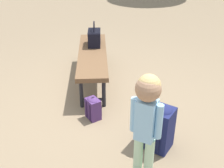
{
  "coord_description": "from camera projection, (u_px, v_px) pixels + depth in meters",
  "views": [
    {
      "loc": [
        2.79,
        -0.75,
        1.99
      ],
      "look_at": [
        0.1,
        0.08,
        0.45
      ],
      "focal_mm": 45.51,
      "sensor_mm": 36.0,
      "label": 1
    }
  ],
  "objects": [
    {
      "name": "backpack_small",
      "position": [
        93.0,
        108.0,
        3.34
      ],
      "size": [
        0.21,
        0.18,
        0.3
      ],
      "color": "#4C2D66",
      "rests_on": "ground"
    },
    {
      "name": "handbag",
      "position": [
        94.0,
        37.0,
        4.24
      ],
      "size": [
        0.36,
        0.26,
        0.37
      ],
      "color": "black",
      "rests_on": "park_bench"
    },
    {
      "name": "ground_plane",
      "position": [
        104.0,
        113.0,
        3.49
      ],
      "size": [
        40.0,
        40.0,
        0.0
      ],
      "primitive_type": "plane",
      "color": "#7F6B51",
      "rests_on": "ground"
    },
    {
      "name": "child_standing",
      "position": [
        147.0,
        113.0,
        2.29
      ],
      "size": [
        0.22,
        0.22,
        1.03
      ],
      "color": "#B2D8B2",
      "rests_on": "ground"
    },
    {
      "name": "backpack_large",
      "position": [
        157.0,
        125.0,
        2.85
      ],
      "size": [
        0.39,
        0.38,
        0.53
      ],
      "color": "#191E4C",
      "rests_on": "ground"
    },
    {
      "name": "park_bench",
      "position": [
        93.0,
        56.0,
        4.06
      ],
      "size": [
        1.65,
        0.78,
        0.45
      ],
      "color": "brown",
      "rests_on": "ground"
    }
  ]
}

